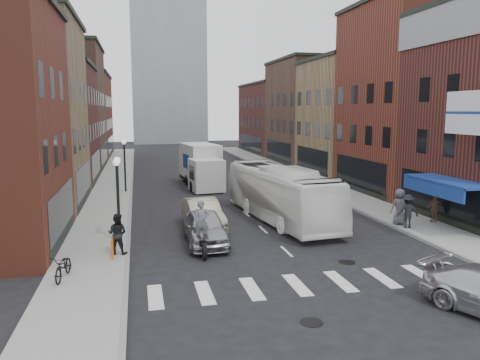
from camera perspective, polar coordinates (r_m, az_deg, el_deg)
name	(u,v)px	position (r m, az deg, el deg)	size (l,w,h in m)	color
ground	(294,258)	(20.54, 6.57, -9.45)	(160.00, 160.00, 0.00)	black
sidewalk_left	(113,185)	(40.99, -15.17, -0.57)	(3.00, 74.00, 0.15)	gray
sidewalk_right	(303,179)	(43.58, 7.74, 0.17)	(3.00, 74.00, 0.15)	gray
curb_left	(132,185)	(40.95, -13.07, -0.61)	(0.20, 74.00, 0.16)	gray
curb_right	(288,180)	(43.10, 5.87, 0.01)	(0.20, 74.00, 0.16)	gray
crosswalk_stripes	(320,283)	(17.90, 9.76, -12.27)	(12.00, 2.20, 0.01)	silver
bldg_left_mid_b	(32,124)	(43.33, -23.97, 6.22)	(10.30, 10.20, 10.30)	#4F231C
bldg_left_far_a	(54,107)	(54.14, -21.77, 8.24)	(10.30, 12.20, 13.30)	#4F3327
bldg_left_far_b	(72,115)	(68.00, -19.84, 7.42)	(10.30, 16.20, 11.30)	brown
bldg_right_mid_a	(422,99)	(38.91, 21.27, 9.15)	(10.30, 10.20, 14.30)	brown
bldg_right_mid_b	(360,117)	(47.57, 14.46, 7.42)	(10.30, 10.20, 11.30)	olive
bldg_right_far_a	(318,112)	(57.60, 9.50, 8.20)	(10.30, 12.20, 12.30)	#4F3327
bldg_right_far_b	(283,118)	(70.80, 5.22, 7.50)	(10.30, 16.20, 10.30)	#4F231C
awning_blue	(443,183)	(26.25, 23.56, -0.28)	(1.80, 5.00, 0.78)	navy
billboard_sign	(469,114)	(24.20, 26.18, 7.21)	(1.52, 3.00, 3.70)	black
distant_tower	(166,14)	(98.47, -8.98, 19.31)	(14.00, 14.00, 50.00)	#9399A0
streetlamp_near	(118,183)	(22.73, -14.71, -0.38)	(0.32, 1.22, 4.11)	black
streetlamp_far	(124,156)	(36.63, -13.90, 2.91)	(0.32, 1.22, 4.11)	black
bike_rack	(112,248)	(20.61, -15.30, -8.04)	(0.08, 0.68, 0.80)	#D8590C
box_truck	(202,166)	(39.03, -4.69, 1.70)	(3.12, 8.28, 3.49)	silver
motorcycle_rider	(202,230)	(20.65, -4.71, -6.05)	(0.69, 2.38, 2.43)	black
transit_bus	(280,193)	(27.06, 4.89, -1.64)	(2.63, 11.26, 3.14)	white
sedan_left_near	(205,228)	(22.36, -4.24, -5.81)	(1.87, 4.66, 1.59)	#A3A2A6
sedan_left_far	(203,214)	(25.30, -4.56, -4.15)	(1.66, 4.76, 1.57)	#B4AA92
parked_bicycle	(63,266)	(18.65, -20.72, -9.83)	(0.62, 1.78, 0.94)	black
ped_left_solo	(117,234)	(20.97, -14.74, -6.34)	(0.87, 0.50, 1.78)	black
ped_right_a	(408,211)	(26.22, 19.78, -3.61)	(1.15, 0.57, 1.79)	black
ped_right_b	(435,208)	(28.14, 22.66, -3.21)	(0.91, 0.45, 1.54)	brown
ped_right_c	(400,207)	(26.88, 18.88, -3.08)	(0.96, 0.62, 1.96)	#515258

